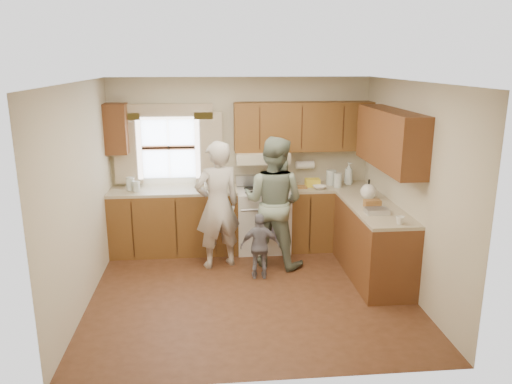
{
  "coord_description": "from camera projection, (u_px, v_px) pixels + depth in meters",
  "views": [
    {
      "loc": [
        -0.46,
        -5.53,
        2.73
      ],
      "look_at": [
        0.1,
        0.4,
        1.15
      ],
      "focal_mm": 35.0,
      "sensor_mm": 36.0,
      "label": 1
    }
  ],
  "objects": [
    {
      "name": "stove",
      "position": [
        263.0,
        219.0,
        7.35
      ],
      "size": [
        0.76,
        0.67,
        1.07
      ],
      "color": "silver",
      "rests_on": "ground"
    },
    {
      "name": "room",
      "position": [
        251.0,
        193.0,
        5.74
      ],
      "size": [
        3.8,
        3.8,
        3.8
      ],
      "color": "#462715",
      "rests_on": "ground"
    },
    {
      "name": "kitchen_fixtures",
      "position": [
        288.0,
        200.0,
        6.94
      ],
      "size": [
        3.8,
        2.25,
        2.15
      ],
      "color": "#4C2C10",
      "rests_on": "ground"
    },
    {
      "name": "child",
      "position": [
        260.0,
        246.0,
        6.35
      ],
      "size": [
        0.52,
        0.24,
        0.86
      ],
      "primitive_type": "imported",
      "rotation": [
        0.0,
        0.0,
        3.09
      ],
      "color": "slate",
      "rests_on": "ground"
    },
    {
      "name": "woman_left",
      "position": [
        218.0,
        205.0,
        6.63
      ],
      "size": [
        0.73,
        0.6,
        1.73
      ],
      "primitive_type": "imported",
      "rotation": [
        0.0,
        0.0,
        3.48
      ],
      "color": "beige",
      "rests_on": "ground"
    },
    {
      "name": "woman_right",
      "position": [
        274.0,
        202.0,
        6.69
      ],
      "size": [
        1.08,
        1.0,
        1.77
      ],
      "primitive_type": "imported",
      "rotation": [
        0.0,
        0.0,
        2.64
      ],
      "color": "#25412F",
      "rests_on": "ground"
    }
  ]
}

